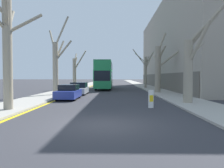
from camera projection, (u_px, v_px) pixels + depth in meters
ground_plane at (102, 125)px, 9.23m from camera, size 300.00×300.00×0.00m
sidewalk_left at (91, 84)px, 59.31m from camera, size 3.26×120.00×0.12m
sidewalk_right at (138, 84)px, 59.06m from camera, size 3.26×120.00×0.12m
building_facade_right at (186, 48)px, 38.85m from camera, size 10.08×40.68×14.27m
kerb_line_stripe at (97, 84)px, 59.28m from camera, size 0.24×120.00×0.01m
street_tree_left_0 at (7, 41)px, 12.69m from camera, size 3.90×3.25×8.27m
street_tree_left_1 at (56, 63)px, 23.53m from camera, size 2.97×2.27×8.76m
street_tree_left_2 at (75, 72)px, 34.58m from camera, size 2.33×2.53×6.08m
street_tree_right_0 at (191, 63)px, 15.98m from camera, size 2.70×3.10×7.08m
street_tree_right_1 at (159, 67)px, 27.00m from camera, size 3.06×2.87×7.56m
street_tree_right_2 at (145, 69)px, 37.99m from camera, size 3.72×3.40×6.74m
double_decker_bus at (104, 74)px, 35.03m from camera, size 2.48×10.90×4.38m
parked_car_0 at (69, 92)px, 19.53m from camera, size 1.74×3.94×1.32m
parked_car_1 at (79, 89)px, 24.87m from camera, size 1.89×4.15×1.38m
traffic_bollard at (151, 99)px, 14.23m from camera, size 0.35×0.36×1.15m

